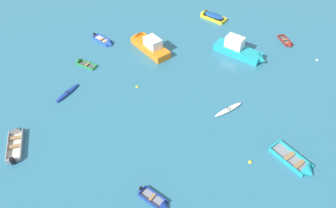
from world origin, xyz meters
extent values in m
ellipsoid|color=navy|center=(-10.35, 28.33, 0.16)|extent=(2.92, 2.85, 0.32)
torus|color=black|center=(-10.35, 28.33, 0.30)|extent=(0.60, 0.60, 0.07)
cube|color=#4C4C51|center=(18.20, 31.50, 0.04)|extent=(0.87, 2.34, 0.07)
cube|color=maroon|center=(18.66, 31.50, 0.14)|extent=(0.06, 2.44, 0.28)
cube|color=maroon|center=(17.74, 31.50, 0.14)|extent=(0.06, 2.44, 0.28)
cube|color=maroon|center=(18.21, 32.72, 0.14)|extent=(0.90, 0.10, 0.28)
cone|color=maroon|center=(18.20, 30.23, 0.16)|extent=(0.88, 0.56, 0.88)
cube|color=#937047|center=(18.20, 31.62, 0.20)|extent=(0.82, 0.26, 0.03)
cube|color=#937047|center=(18.20, 30.91, 0.20)|extent=(0.82, 0.26, 0.03)
cube|color=teal|center=(10.85, 30.41, 0.45)|extent=(5.37, 5.90, 0.91)
cone|color=teal|center=(12.87, 27.99, 0.50)|extent=(2.03, 1.98, 1.63)
cube|color=white|center=(10.46, 30.88, 1.62)|extent=(2.47, 2.57, 1.41)
cube|color=black|center=(11.08, 30.13, 1.90)|extent=(1.13, 0.99, 0.62)
cube|color=beige|center=(-15.41, 22.08, 0.06)|extent=(1.19, 3.48, 0.12)
cube|color=gray|center=(-16.03, 22.08, 0.23)|extent=(0.09, 3.63, 0.47)
cube|color=gray|center=(-14.78, 22.08, 0.23)|extent=(0.09, 3.63, 0.47)
cube|color=gray|center=(-15.41, 20.27, 0.23)|extent=(1.23, 0.13, 0.47)
cone|color=gray|center=(-15.40, 23.97, 0.26)|extent=(1.20, 0.84, 1.20)
cube|color=#937047|center=(-15.41, 21.89, 0.33)|extent=(1.12, 0.38, 0.03)
cube|color=#937047|center=(-15.40, 22.95, 0.33)|extent=(1.12, 0.38, 0.03)
cube|color=black|center=(-15.41, 20.12, 0.40)|extent=(0.32, 0.34, 0.66)
cube|color=#4C4C51|center=(-7.94, 32.97, 0.03)|extent=(2.33, 2.28, 0.07)
cube|color=#288C3D|center=(-8.24, 32.66, 0.14)|extent=(1.88, 1.82, 0.27)
cube|color=#288C3D|center=(-7.64, 33.28, 0.14)|extent=(1.88, 1.82, 0.27)
cube|color=#288C3D|center=(-7.02, 32.08, 0.14)|extent=(0.65, 0.67, 0.27)
cone|color=#288C3D|center=(-8.90, 33.90, 0.15)|extent=(1.00, 1.00, 0.83)
cube|color=#937047|center=(-7.85, 32.88, 0.19)|extent=(0.73, 0.74, 0.03)
cube|color=beige|center=(-5.42, 37.77, 0.04)|extent=(2.39, 2.92, 0.08)
cube|color=blue|center=(-4.98, 38.06, 0.16)|extent=(1.70, 2.52, 0.32)
cube|color=blue|center=(-5.85, 37.48, 0.16)|extent=(1.70, 2.52, 0.32)
cube|color=blue|center=(-6.24, 39.02, 0.16)|extent=(0.91, 0.65, 0.32)
cone|color=blue|center=(-4.56, 36.48, 0.17)|extent=(1.21, 1.12, 1.00)
cube|color=#937047|center=(-5.50, 37.90, 0.22)|extent=(0.95, 0.77, 0.03)
cube|color=#937047|center=(-5.02, 37.18, 0.22)|extent=(0.95, 0.77, 0.03)
cube|color=black|center=(-6.31, 39.12, 0.27)|extent=(0.38, 0.38, 0.44)
ellipsoid|color=white|center=(5.94, 21.41, 0.16)|extent=(3.59, 1.73, 0.32)
torus|color=black|center=(5.94, 21.41, 0.31)|extent=(0.56, 0.56, 0.07)
cube|color=orange|center=(0.34, 34.09, 0.45)|extent=(4.27, 6.27, 0.89)
cone|color=orange|center=(-0.91, 36.92, 0.49)|extent=(2.05, 1.78, 1.72)
cube|color=white|center=(0.58, 33.55, 1.49)|extent=(2.21, 2.55, 1.19)
cube|color=black|center=(0.20, 34.42, 1.73)|extent=(1.34, 0.72, 0.52)
cube|color=#4C4C51|center=(10.98, 39.46, 0.05)|extent=(3.19, 3.61, 0.11)
cube|color=yellow|center=(10.38, 39.01, 0.21)|extent=(2.24, 2.95, 0.42)
cube|color=yellow|center=(11.57, 39.90, 0.21)|extent=(2.24, 2.95, 0.42)
cube|color=yellow|center=(12.06, 38.01, 0.21)|extent=(1.25, 0.99, 0.42)
cone|color=yellow|center=(9.85, 40.96, 0.23)|extent=(1.63, 1.51, 1.42)
cube|color=#937047|center=(11.09, 39.30, 0.30)|extent=(1.29, 1.09, 0.03)
ellipsoid|color=#19478C|center=(10.98, 39.46, 0.55)|extent=(2.96, 3.33, 0.38)
cube|color=gray|center=(-3.98, 13.45, 0.04)|extent=(2.11, 2.34, 0.09)
cube|color=navy|center=(-3.62, 13.74, 0.17)|extent=(1.52, 1.91, 0.34)
cube|color=navy|center=(-4.35, 13.16, 0.17)|extent=(1.52, 1.91, 0.34)
cube|color=navy|center=(-4.72, 14.39, 0.17)|extent=(0.78, 0.64, 0.34)
cone|color=navy|center=(-3.21, 12.47, 0.19)|extent=(1.05, 0.99, 0.90)
cube|color=#937047|center=(-4.06, 13.55, 0.24)|extent=(0.81, 0.71, 0.03)
cube|color=black|center=(-4.78, 14.47, 0.29)|extent=(0.33, 0.32, 0.48)
cube|color=gray|center=(9.04, 14.18, 0.05)|extent=(2.68, 3.86, 0.10)
cube|color=teal|center=(9.75, 14.47, 0.21)|extent=(1.51, 3.49, 0.41)
cube|color=teal|center=(8.34, 13.89, 0.21)|extent=(1.51, 3.49, 0.41)
cube|color=teal|center=(8.34, 15.91, 0.21)|extent=(1.44, 0.71, 0.41)
cone|color=teal|center=(9.78, 12.38, 0.23)|extent=(1.68, 1.35, 1.46)
cube|color=#937047|center=(8.97, 14.36, 0.29)|extent=(1.41, 0.88, 0.03)
cube|color=#937047|center=(9.38, 13.35, 0.29)|extent=(1.41, 0.88, 0.03)
sphere|color=silver|center=(19.96, 26.73, 0.00)|extent=(0.29, 0.29, 0.29)
sphere|color=yellow|center=(-2.67, 27.49, 0.00)|extent=(0.34, 0.34, 0.34)
sphere|color=yellow|center=(5.37, 14.82, 0.00)|extent=(0.34, 0.34, 0.34)
camera|label=1|loc=(-6.11, 0.45, 24.26)|focal=34.16mm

